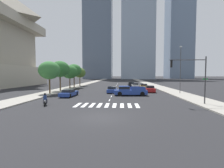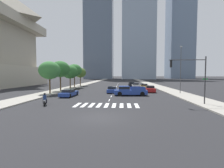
# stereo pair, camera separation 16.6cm
# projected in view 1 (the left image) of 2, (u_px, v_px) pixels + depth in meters

# --- Properties ---
(ground_plane) EXTENTS (800.00, 800.00, 0.00)m
(ground_plane) POSITION_uv_depth(u_px,v_px,m) (101.00, 117.00, 13.95)
(ground_plane) COLOR #232326
(sidewalk_east) EXTENTS (4.00, 260.00, 0.15)m
(sidewalk_east) POSITION_uv_depth(u_px,v_px,m) (163.00, 88.00, 43.09)
(sidewalk_east) COLOR gray
(sidewalk_east) RESTS_ON ground
(sidewalk_west) EXTENTS (4.00, 260.00, 0.15)m
(sidewalk_west) POSITION_uv_depth(u_px,v_px,m) (69.00, 88.00, 44.60)
(sidewalk_west) COLOR gray
(sidewalk_west) RESTS_ON ground
(crosswalk_near) EXTENTS (7.65, 2.91, 0.01)m
(crosswalk_near) POSITION_uv_depth(u_px,v_px,m) (107.00, 105.00, 19.55)
(crosswalk_near) COLOR silver
(crosswalk_near) RESTS_ON ground
(lane_divider_center) EXTENTS (0.14, 50.00, 0.01)m
(lane_divider_center) POSITION_uv_depth(u_px,v_px,m) (116.00, 87.00, 47.45)
(lane_divider_center) COLOR silver
(lane_divider_center) RESTS_ON ground
(motorcycle_lead) EXTENTS (1.09, 2.13, 1.49)m
(motorcycle_lead) POSITION_uv_depth(u_px,v_px,m) (45.00, 100.00, 19.60)
(motorcycle_lead) COLOR black
(motorcycle_lead) RESTS_ON ground
(pickup_truck) EXTENTS (5.86, 2.29, 1.67)m
(pickup_truck) POSITION_uv_depth(u_px,v_px,m) (129.00, 91.00, 28.83)
(pickup_truck) COLOR navy
(pickup_truck) RESTS_ON ground
(sedan_gold_0) EXTENTS (1.99, 4.53, 1.31)m
(sedan_gold_0) POSITION_uv_depth(u_px,v_px,m) (144.00, 87.00, 41.91)
(sedan_gold_0) COLOR #B28E38
(sedan_gold_0) RESTS_ON ground
(sedan_red_1) EXTENTS (2.06, 4.41, 1.33)m
(sedan_red_1) POSITION_uv_depth(u_px,v_px,m) (150.00, 89.00, 34.64)
(sedan_red_1) COLOR maroon
(sedan_red_1) RESTS_ON ground
(sedan_black_2) EXTENTS (2.00, 4.36, 1.34)m
(sedan_black_2) POSITION_uv_depth(u_px,v_px,m) (131.00, 84.00, 52.23)
(sedan_black_2) COLOR black
(sedan_black_2) RESTS_ON ground
(sedan_silver_3) EXTENTS (1.98, 4.58, 1.31)m
(sedan_silver_3) POSITION_uv_depth(u_px,v_px,m) (135.00, 85.00, 46.72)
(sedan_silver_3) COLOR #B7BABF
(sedan_silver_3) RESTS_ON ground
(sedan_blue_4) EXTENTS (2.04, 4.81, 1.21)m
(sedan_blue_4) POSITION_uv_depth(u_px,v_px,m) (69.00, 93.00, 27.59)
(sedan_blue_4) COLOR navy
(sedan_blue_4) RESTS_ON ground
(sedan_blue_5) EXTENTS (1.93, 4.56, 1.28)m
(sedan_blue_5) POSITION_uv_depth(u_px,v_px,m) (112.00, 90.00, 33.30)
(sedan_blue_5) COLOR navy
(sedan_blue_5) RESTS_ON ground
(traffic_signal_near) EXTENTS (4.62, 0.28, 5.71)m
(traffic_signal_near) POSITION_uv_depth(u_px,v_px,m) (192.00, 71.00, 19.64)
(traffic_signal_near) COLOR #333335
(traffic_signal_near) RESTS_ON sidewalk_east
(street_lamp_east) EXTENTS (0.50, 0.24, 8.98)m
(street_lamp_east) POSITION_uv_depth(u_px,v_px,m) (181.00, 67.00, 31.20)
(street_lamp_east) COLOR #3F3F42
(street_lamp_east) RESTS_ON sidewalk_east
(street_tree_nearest) EXTENTS (4.00, 4.00, 6.07)m
(street_tree_nearest) POSITION_uv_depth(u_px,v_px,m) (49.00, 70.00, 30.73)
(street_tree_nearest) COLOR #4C3823
(street_tree_nearest) RESTS_ON sidewalk_west
(street_tree_second) EXTENTS (4.22, 4.22, 6.58)m
(street_tree_second) POSITION_uv_depth(u_px,v_px,m) (60.00, 69.00, 36.01)
(street_tree_second) COLOR #4C3823
(street_tree_second) RESTS_ON sidewalk_west
(street_tree_third) EXTENTS (4.12, 4.12, 6.02)m
(street_tree_third) POSITION_uv_depth(u_px,v_px,m) (70.00, 72.00, 42.77)
(street_tree_third) COLOR #4C3823
(street_tree_third) RESTS_ON sidewalk_west
(street_tree_fourth) EXTENTS (4.23, 4.23, 6.58)m
(street_tree_fourth) POSITION_uv_depth(u_px,v_px,m) (74.00, 70.00, 46.59)
(street_tree_fourth) COLOR #4C3823
(street_tree_fourth) RESTS_ON sidewalk_west
(street_tree_fifth) EXTENTS (3.79, 3.79, 5.82)m
(street_tree_fifth) POSITION_uv_depth(u_px,v_px,m) (80.00, 73.00, 53.04)
(street_tree_fifth) COLOR #4C3823
(street_tree_fifth) RESTS_ON sidewalk_west
(office_tower_left_skyline) EXTENTS (25.44, 22.16, 111.93)m
(office_tower_left_skyline) POSITION_uv_depth(u_px,v_px,m) (98.00, 19.00, 150.31)
(office_tower_left_skyline) COLOR slate
(office_tower_left_skyline) RESTS_ON ground
(office_tower_center_skyline) EXTENTS (28.21, 24.78, 89.87)m
(office_tower_center_skyline) POSITION_uv_depth(u_px,v_px,m) (137.00, 29.00, 144.05)
(office_tower_center_skyline) COLOR #8C9EB2
(office_tower_center_skyline) RESTS_ON ground
(office_tower_right_skyline) EXTENTS (22.86, 24.29, 113.88)m
(office_tower_right_skyline) POSITION_uv_depth(u_px,v_px,m) (179.00, 27.00, 163.03)
(office_tower_right_skyline) COLOR slate
(office_tower_right_skyline) RESTS_ON ground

